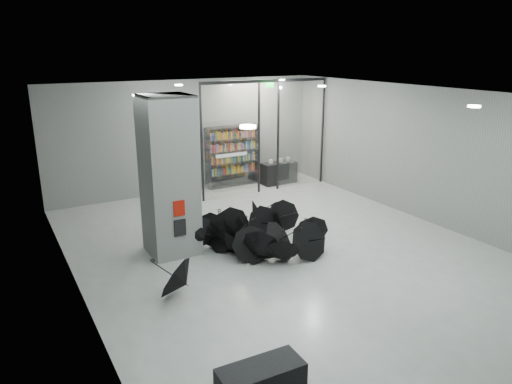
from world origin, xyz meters
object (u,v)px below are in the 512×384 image
bookshelf (232,156)px  umbrella_cluster (247,241)px  column (169,176)px  bench (261,378)px  shop_counter (279,173)px

bookshelf → umbrella_cluster: bearing=-113.3°
column → bench: 6.01m
shop_counter → umbrella_cluster: bearing=-131.1°
bench → bookshelf: size_ratio=0.59×
shop_counter → umbrella_cluster: size_ratio=0.26×
bench → bookshelf: 11.55m
bookshelf → umbrella_cluster: (-2.48, -5.72, -0.84)m
column → shop_counter: (5.85, 4.12, -1.59)m
bench → bookshelf: (4.84, 10.45, 0.92)m
bench → shop_counter: (6.52, 9.82, 0.20)m
column → umbrella_cluster: bearing=-29.9°
bench → umbrella_cluster: bearing=65.4°
bookshelf → shop_counter: bookshelf is taller
bench → umbrella_cluster: 5.28m
column → umbrella_cluster: column is taller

